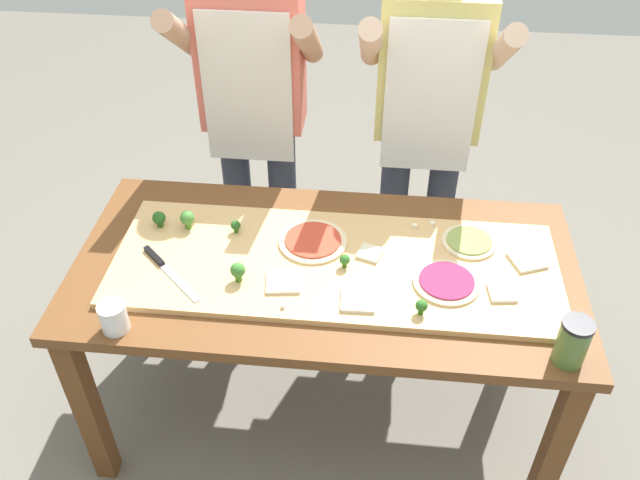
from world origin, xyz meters
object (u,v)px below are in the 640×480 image
(broccoli_floret_back_left, at_px, (422,306))
(cheese_crumble_b, at_px, (415,226))
(broccoli_floret_front_left, at_px, (345,260))
(cook_right, at_px, (427,110))
(prep_table, at_px, (325,286))
(broccoli_floret_front_mid, at_px, (238,271))
(pizza_slice_center, at_px, (502,293))
(broccoli_floret_center_left, at_px, (236,226))
(pizza_slice_far_right, at_px, (527,260))
(sauce_jar, at_px, (573,342))
(pizza_whole_beet_magenta, at_px, (447,282))
(pizza_whole_tomato_red, at_px, (313,241))
(pizza_slice_far_left, at_px, (370,253))
(pizza_slice_near_right, at_px, (358,300))
(cheese_crumble_c, at_px, (432,224))
(flour_cup, at_px, (114,319))
(chefs_knife, at_px, (163,266))
(broccoli_floret_back_mid, at_px, (187,219))
(pizza_whole_pesto_green, at_px, (469,242))
(broccoli_floret_back_right, at_px, (159,218))
(pizza_slice_near_left, at_px, (283,282))
(cook_left, at_px, (253,101))
(cheese_crumble_a, at_px, (283,306))

(broccoli_floret_back_left, distance_m, cheese_crumble_b, 0.41)
(broccoli_floret_front_left, bearing_deg, cook_right, 70.19)
(prep_table, xyz_separation_m, broccoli_floret_front_mid, (-0.26, -0.13, 0.17))
(pizza_slice_center, bearing_deg, broccoli_floret_center_left, 166.08)
(pizza_slice_far_right, height_order, sauce_jar, sauce_jar)
(pizza_whole_beet_magenta, height_order, broccoli_floret_front_mid, broccoli_floret_front_mid)
(pizza_slice_far_right, xyz_separation_m, broccoli_floret_front_left, (-0.59, -0.09, 0.02))
(pizza_whole_tomato_red, bearing_deg, broccoli_floret_center_left, 173.77)
(pizza_slice_center, distance_m, pizza_slice_far_left, 0.44)
(pizza_slice_near_right, bearing_deg, pizza_whole_beet_magenta, 21.47)
(broccoli_floret_front_mid, distance_m, sauce_jar, 1.00)
(pizza_slice_center, distance_m, pizza_slice_far_right, 0.19)
(cheese_crumble_c, distance_m, flour_cup, 1.10)
(chefs_knife, distance_m, broccoli_floret_front_left, 0.59)
(prep_table, distance_m, broccoli_floret_back_mid, 0.53)
(pizza_whole_pesto_green, xyz_separation_m, broccoli_floret_back_mid, (-0.96, -0.01, 0.03))
(broccoli_floret_center_left, height_order, cook_right, cook_right)
(pizza_slice_near_right, height_order, broccoli_floret_back_mid, broccoli_floret_back_mid)
(pizza_slice_far_left, height_order, pizza_slice_far_right, same)
(chefs_knife, relative_size, flour_cup, 2.62)
(broccoli_floret_back_mid, xyz_separation_m, broccoli_floret_front_left, (0.55, -0.15, -0.01))
(broccoli_floret_center_left, bearing_deg, broccoli_floret_back_right, 178.66)
(pizza_slice_near_left, bearing_deg, cook_right, 61.42)
(pizza_slice_near_left, height_order, pizza_slice_near_right, same)
(pizza_slice_far_left, height_order, broccoli_floret_back_right, broccoli_floret_back_right)
(pizza_slice_center, relative_size, pizza_slice_far_left, 1.06)
(pizza_whole_beet_magenta, xyz_separation_m, sauce_jar, (0.33, -0.26, 0.05))
(pizza_whole_tomato_red, relative_size, cook_left, 0.14)
(broccoli_floret_front_left, xyz_separation_m, broccoli_floret_back_right, (-0.66, 0.15, 0.00))
(prep_table, relative_size, pizza_slice_far_right, 16.52)
(pizza_whole_tomato_red, relative_size, pizza_slice_center, 2.90)
(cheese_crumble_c, distance_m, cook_left, 0.88)
(broccoli_floret_back_mid, distance_m, broccoli_floret_front_mid, 0.33)
(cheese_crumble_c, bearing_deg, sauce_jar, -56.46)
(prep_table, relative_size, pizza_whole_beet_magenta, 7.88)
(chefs_knife, relative_size, pizza_slice_far_right, 2.43)
(cook_right, bearing_deg, prep_table, -115.15)
(cheese_crumble_a, height_order, cheese_crumble_c, same)
(pizza_whole_pesto_green, relative_size, pizza_slice_center, 2.29)
(cheese_crumble_a, bearing_deg, flour_cup, -166.83)
(pizza_whole_pesto_green, height_order, cook_left, cook_left)
(chefs_knife, distance_m, pizza_slice_far_left, 0.68)
(pizza_slice_center, xyz_separation_m, flour_cup, (-1.15, -0.24, 0.01))
(pizza_slice_near_right, distance_m, broccoli_floret_center_left, 0.53)
(pizza_whole_beet_magenta, distance_m, cheese_crumble_c, 0.30)
(broccoli_floret_back_right, xyz_separation_m, cheese_crumble_b, (0.88, 0.08, -0.03))
(cheese_crumble_c, relative_size, cook_right, 0.01)
(pizza_slice_center, xyz_separation_m, sauce_jar, (0.16, -0.23, 0.05))
(pizza_slice_near_left, xyz_separation_m, broccoli_floret_back_mid, (-0.37, 0.24, 0.03))
(pizza_slice_center, relative_size, broccoli_floret_front_left, 1.64)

